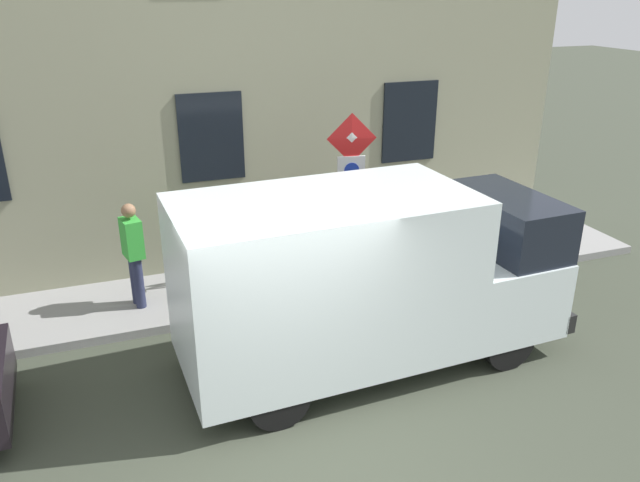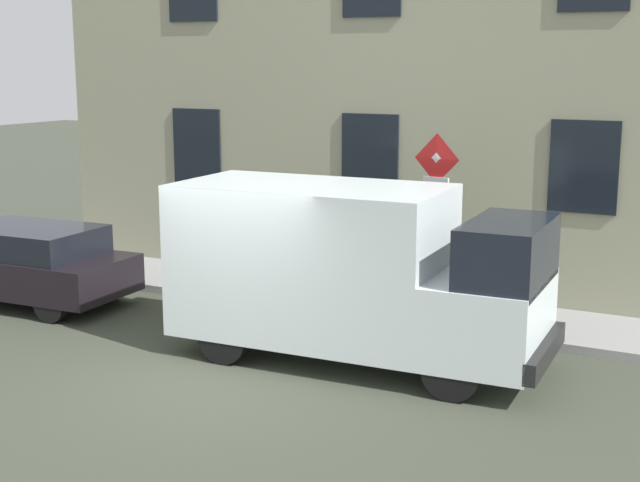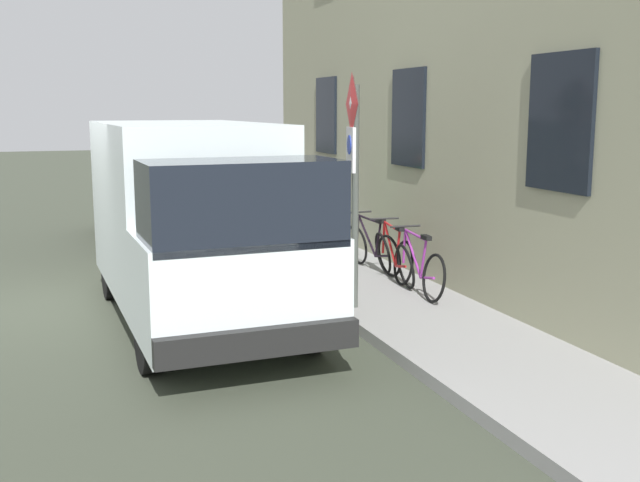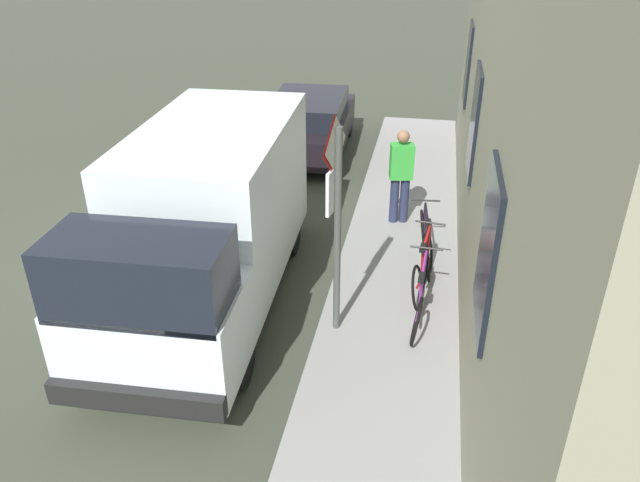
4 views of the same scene
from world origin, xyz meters
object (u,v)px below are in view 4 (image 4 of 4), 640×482
(bicycle_red, at_px, (423,267))
(bicycle_black, at_px, (425,242))
(parked_hatchback, at_px, (309,123))
(pedestrian, at_px, (401,174))
(delivery_van, at_px, (207,219))
(bicycle_purple, at_px, (421,296))
(sign_post_stacked, at_px, (335,198))

(bicycle_red, distance_m, bicycle_black, 0.80)
(parked_hatchback, xyz_separation_m, pedestrian, (2.38, -3.59, 0.34))
(delivery_van, height_order, bicycle_red, delivery_van)
(bicycle_purple, relative_size, pedestrian, 1.00)
(bicycle_red, bearing_deg, pedestrian, 19.50)
(parked_hatchback, height_order, bicycle_red, parked_hatchback)
(delivery_van, bearing_deg, bicycle_black, 112.91)
(bicycle_purple, relative_size, bicycle_red, 1.00)
(bicycle_black, xyz_separation_m, pedestrian, (-0.52, 1.41, 0.56))
(bicycle_red, bearing_deg, parked_hatchback, 32.84)
(bicycle_purple, bearing_deg, bicycle_black, 2.94)
(sign_post_stacked, bearing_deg, bicycle_purple, 18.91)
(parked_hatchback, distance_m, bicycle_black, 5.78)
(sign_post_stacked, height_order, parked_hatchback, sign_post_stacked)
(bicycle_red, distance_m, pedestrian, 2.33)
(delivery_van, height_order, bicycle_purple, delivery_van)
(sign_post_stacked, xyz_separation_m, bicycle_black, (1.14, 1.99, -1.56))
(delivery_van, relative_size, parked_hatchback, 1.33)
(delivery_van, bearing_deg, bicycle_red, 99.47)
(sign_post_stacked, xyz_separation_m, parked_hatchback, (-1.76, 6.99, -1.34))
(delivery_van, xyz_separation_m, bicycle_black, (3.06, 1.44, -0.82))
(pedestrian, bearing_deg, sign_post_stacked, -22.55)
(delivery_van, xyz_separation_m, bicycle_red, (3.06, 0.64, -0.82))
(sign_post_stacked, xyz_separation_m, bicycle_red, (1.14, 1.19, -1.56))
(parked_hatchback, bearing_deg, bicycle_red, -155.81)
(bicycle_black, bearing_deg, parked_hatchback, 24.32)
(delivery_van, distance_m, parked_hatchback, 6.46)
(parked_hatchback, height_order, pedestrian, pedestrian)
(bicycle_red, relative_size, pedestrian, 1.00)
(parked_hatchback, distance_m, bicycle_red, 6.49)
(bicycle_red, xyz_separation_m, pedestrian, (-0.52, 2.21, 0.56))
(bicycle_purple, xyz_separation_m, bicycle_red, (0.00, 0.80, 0.00))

